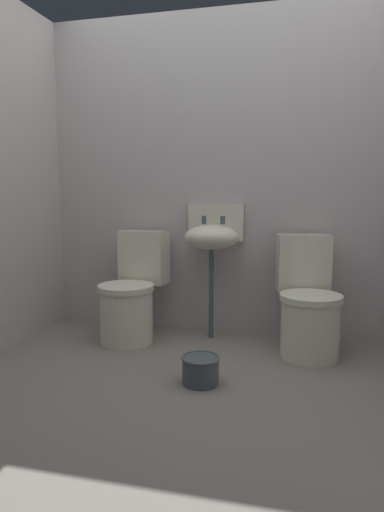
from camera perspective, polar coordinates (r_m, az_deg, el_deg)
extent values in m
cube|color=gray|center=(2.66, -1.52, -16.85)|extent=(3.06, 2.61, 0.08)
cube|color=#B7B3B0|center=(3.54, 3.54, 9.88)|extent=(3.06, 0.10, 2.39)
cylinder|color=silver|center=(3.35, -8.14, -7.41)|extent=(0.42, 0.42, 0.38)
cylinder|color=silver|center=(3.30, -8.21, -3.90)|extent=(0.44, 0.44, 0.04)
cube|color=silver|center=(3.54, -5.98, -0.12)|extent=(0.38, 0.22, 0.40)
cylinder|color=silver|center=(3.12, 14.43, -8.78)|extent=(0.45, 0.45, 0.38)
cylinder|color=silver|center=(3.06, 14.57, -5.01)|extent=(0.47, 0.47, 0.04)
cube|color=silver|center=(3.32, 13.66, -0.83)|extent=(0.39, 0.25, 0.40)
cylinder|color=#485458|center=(3.39, 2.40, -4.74)|extent=(0.04, 0.04, 0.66)
ellipsoid|color=silver|center=(3.32, 2.44, 2.35)|extent=(0.40, 0.32, 0.18)
cube|color=silver|center=(3.47, 3.00, 4.25)|extent=(0.42, 0.04, 0.28)
cylinder|color=#485458|center=(3.39, 1.50, 4.50)|extent=(0.04, 0.04, 0.06)
cylinder|color=#485458|center=(3.36, 3.83, 4.45)|extent=(0.04, 0.04, 0.06)
cylinder|color=#485458|center=(2.67, 1.06, -14.04)|extent=(0.21, 0.21, 0.15)
torus|color=#4D545A|center=(2.64, 1.06, -12.51)|extent=(0.22, 0.22, 0.02)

